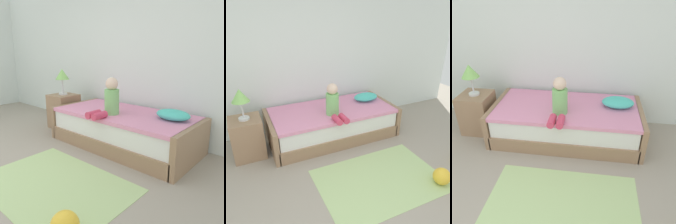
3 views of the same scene
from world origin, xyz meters
The scene contains 7 objects.
wall_rear centered at (0.00, 2.60, 1.45)m, with size 7.20×0.10×2.90m, color silver.
bed centered at (0.56, 2.00, 0.25)m, with size 2.11×1.00×0.50m.
nightstand centered at (-0.79, 1.98, 0.30)m, with size 0.44×0.44×0.60m, color #997556.
table_lamp centered at (-0.79, 1.98, 0.94)m, with size 0.24×0.24×0.45m.
child_figure centered at (0.50, 1.77, 0.70)m, with size 0.20×0.51×0.50m.
pillow centered at (1.27, 2.10, 0.56)m, with size 0.44×0.30×0.13m, color #4CCCBC.
area_rug centered at (0.68, 0.70, 0.00)m, with size 1.60×1.10×0.01m, color #B2D189.
Camera 3 is at (0.94, -0.85, 2.06)m, focal length 37.23 mm.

